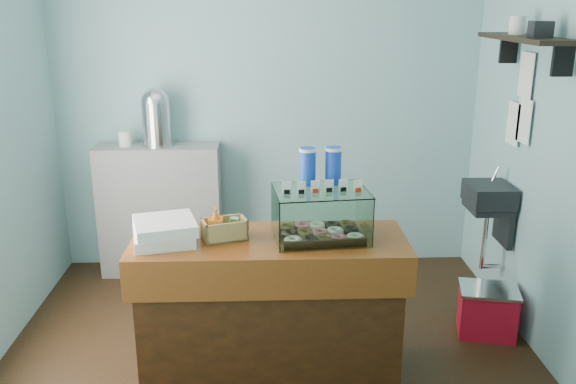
{
  "coord_description": "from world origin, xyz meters",
  "views": [
    {
      "loc": [
        -0.01,
        -3.54,
        2.22
      ],
      "look_at": [
        0.11,
        -0.15,
        1.15
      ],
      "focal_mm": 38.0,
      "sensor_mm": 36.0,
      "label": 1
    }
  ],
  "objects_px": {
    "display_case": "(320,210)",
    "counter": "(270,308)",
    "red_cooler": "(487,311)",
    "coffee_urn": "(156,116)"
  },
  "relations": [
    {
      "from": "counter",
      "to": "coffee_urn",
      "type": "xyz_separation_m",
      "value": [
        -0.89,
        1.57,
        0.89
      ]
    },
    {
      "from": "counter",
      "to": "red_cooler",
      "type": "bearing_deg",
      "value": 15.88
    },
    {
      "from": "display_case",
      "to": "counter",
      "type": "bearing_deg",
      "value": -177.58
    },
    {
      "from": "display_case",
      "to": "coffee_urn",
      "type": "bearing_deg",
      "value": 121.96
    },
    {
      "from": "counter",
      "to": "display_case",
      "type": "bearing_deg",
      "value": 8.32
    },
    {
      "from": "counter",
      "to": "display_case",
      "type": "relative_size",
      "value": 2.79
    },
    {
      "from": "coffee_urn",
      "to": "red_cooler",
      "type": "xyz_separation_m",
      "value": [
        2.39,
        -1.14,
        -1.17
      ]
    },
    {
      "from": "counter",
      "to": "red_cooler",
      "type": "xyz_separation_m",
      "value": [
        1.5,
        0.43,
        -0.28
      ]
    },
    {
      "from": "display_case",
      "to": "red_cooler",
      "type": "bearing_deg",
      "value": 11.78
    },
    {
      "from": "counter",
      "to": "display_case",
      "type": "xyz_separation_m",
      "value": [
        0.3,
        0.04,
        0.6
      ]
    }
  ]
}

